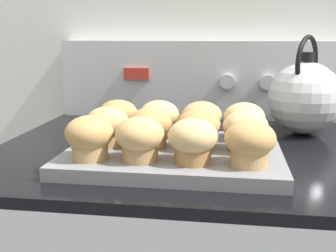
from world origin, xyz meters
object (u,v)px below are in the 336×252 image
Objects in this scene: muffin_r1_c0 at (107,126)px; muffin_r0_c0 at (89,137)px; muffin_pan at (174,154)px; muffin_r1_c3 at (245,130)px; muffin_r2_c3 at (244,120)px; muffin_r2_c1 at (159,118)px; muffin_r2_c0 at (118,117)px; muffin_r1_c1 at (150,127)px; muffin_r1_c2 at (198,129)px; muffin_r0_c2 at (193,140)px; muffin_r2_c2 at (202,119)px; muffin_r0_c1 at (140,138)px; muffin_r0_c3 at (250,143)px; tea_kettle at (305,96)px.

muffin_r0_c0 is at bearing -92.91° from muffin_r1_c0.
muffin_r1_c3 is at bearing -0.29° from muffin_pan.
muffin_r0_c0 is 0.30m from muffin_r2_c3.
muffin_r2_c1 is 0.16m from muffin_r2_c3.
muffin_r2_c0 and muffin_r2_c1 have the same top height.
muffin_r2_c3 is (0.24, 0.08, 0.00)m from muffin_r1_c0.
muffin_r1_c2 is at bearing -1.48° from muffin_r1_c1.
muffin_r2_c2 is (0.00, 0.17, 0.00)m from muffin_r0_c2.
muffin_r0_c1 is (0.08, 0.00, 0.00)m from muffin_r0_c0.
muffin_pan is 0.06m from muffin_r1_c2.
muffin_r1_c1 is (0.08, 0.08, 0.00)m from muffin_r0_c0.
muffin_pan is 0.10m from muffin_r2_c1.
muffin_r1_c0 is (-0.24, 0.08, 0.00)m from muffin_r0_c3.
muffin_r1_c1 reaches higher than muffin_pan.
muffin_r1_c3 is at bearing 45.02° from muffin_r0_c2.
muffin_r2_c3 is (0.24, 0.00, 0.00)m from muffin_r2_c0.
muffin_r1_c1 is at bearing -91.25° from muffin_r2_c1.
muffin_r1_c3 is 1.00× the size of muffin_r2_c0.
muffin_r2_c1 is at bearing 63.79° from muffin_r0_c0.
muffin_r2_c2 is (-0.08, 0.17, 0.00)m from muffin_r0_c3.
muffin_r1_c0 is (-0.12, -0.00, 0.05)m from muffin_pan.
muffin_r1_c0 and muffin_r1_c3 have the same top height.
muffin_r1_c0 is 0.18m from muffin_r2_c2.
muffin_r0_c1 is 0.18m from muffin_r1_c3.
tea_kettle is at bearing 33.15° from muffin_r1_c0.
muffin_r1_c3 is 0.28m from tea_kettle.
muffin_r2_c1 is at bearing 179.73° from muffin_r2_c2.
muffin_r0_c3 reaches higher than muffin_pan.
muffin_r2_c2 is (0.08, 0.08, 0.00)m from muffin_r1_c1.
muffin_pan is at bearing 115.60° from muffin_r0_c2.
muffin_pan is at bearing -63.99° from muffin_r2_c1.
muffin_r0_c0 reaches higher than muffin_pan.
muffin_r1_c0 is at bearing 87.09° from muffin_r0_c0.
muffin_r2_c2 is at bearing 89.80° from muffin_r1_c2.
muffin_r1_c2 is 0.36× the size of tea_kettle.
muffin_r0_c2 is at bearing 178.94° from muffin_r0_c3.
muffin_r2_c1 is at bearing 47.49° from muffin_r1_c0.
muffin_r2_c1 is 0.34m from tea_kettle.
muffin_r0_c2 is at bearing -91.29° from muffin_r1_c2.
tea_kettle is at bearing 39.15° from muffin_r1_c1.
muffin_r0_c3 is 0.12m from muffin_r1_c2.
muffin_r0_c0 is 0.18m from muffin_r1_c2.
muffin_r2_c0 is (-0.08, 0.08, 0.00)m from muffin_r1_c1.
muffin_r2_c3 is at bearing 89.76° from muffin_r1_c3.
muffin_r1_c1 and muffin_r2_c0 have the same top height.
muffin_r2_c0 is (-0.08, 0.16, 0.00)m from muffin_r0_c1.
muffin_pan is 0.16m from muffin_r0_c3.
muffin_r0_c3 is 0.24m from muffin_r2_c1.
muffin_r1_c1 is 0.16m from muffin_r1_c3.
muffin_r1_c1 is 1.00× the size of muffin_r1_c3.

